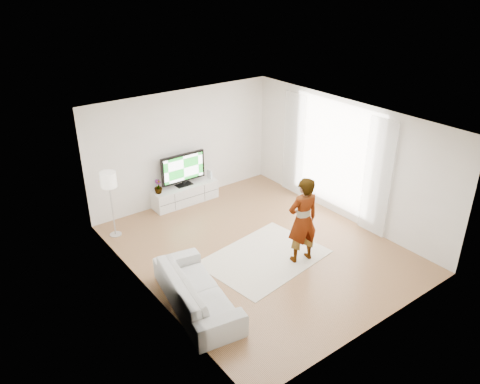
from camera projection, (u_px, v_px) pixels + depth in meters
floor at (258, 248)px, 9.91m from camera, size 6.00×6.00×0.00m
ceiling at (261, 121)px, 8.69m from camera, size 6.00×6.00×0.00m
wall_left at (146, 227)px, 7.95m from camera, size 0.02×6.00×2.80m
wall_right at (345, 161)px, 10.64m from camera, size 0.02×6.00×2.80m
wall_back at (183, 147)px, 11.46m from camera, size 5.00×0.02×2.80m
wall_front at (383, 256)px, 7.13m from camera, size 5.00×0.02×2.80m
window at (335, 155)px, 10.83m from camera, size 0.01×2.60×2.50m
curtain_near at (377, 178)px, 9.89m from camera, size 0.04×0.70×2.60m
curtain_far at (294, 144)px, 11.76m from camera, size 0.04×0.70×2.60m
media_console at (185, 194)px, 11.72m from camera, size 1.70×0.48×0.48m
television at (183, 169)px, 11.44m from camera, size 1.18×0.23×0.82m
game_console at (210, 174)px, 11.97m from camera, size 0.07×0.17×0.23m
potted_plant at (158, 187)px, 11.15m from camera, size 0.25×0.25×0.34m
rug at (265, 257)px, 9.59m from camera, size 2.60×2.03×0.01m
player at (303, 220)px, 9.13m from camera, size 0.73×0.55×1.81m
sofa at (197, 290)px, 8.11m from camera, size 1.24×2.35×0.65m
floor_lamp at (109, 182)px, 9.85m from camera, size 0.34×0.34×1.51m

